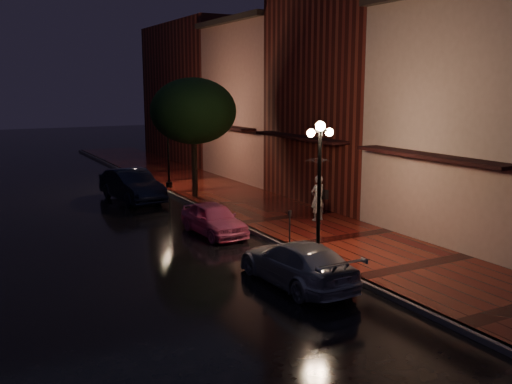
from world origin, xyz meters
TOP-DOWN VIEW (x-y plane):
  - ground at (0.00, 0.00)m, footprint 120.00×120.00m
  - sidewalk at (2.25, 0.00)m, footprint 4.50×60.00m
  - curb at (0.00, 0.00)m, footprint 0.25×60.00m
  - storefront_near at (7.00, -6.00)m, footprint 5.00×8.00m
  - storefront_mid at (7.00, 2.00)m, footprint 5.00×8.00m
  - storefront_far at (7.00, 10.00)m, footprint 5.00×8.00m
  - storefront_extra at (7.00, 20.00)m, footprint 5.00×12.00m
  - streetlamp_near at (0.35, -5.00)m, footprint 0.96×0.36m
  - streetlamp_far at (0.35, 9.00)m, footprint 0.96×0.36m
  - street_tree at (0.61, 5.99)m, footprint 4.16×4.16m
  - pink_car at (-1.39, -0.64)m, footprint 1.56×3.63m
  - navy_car at (-2.25, 7.09)m, footprint 2.16×4.88m
  - silver_car at (-1.62, -6.79)m, footprint 1.87×4.35m
  - woman_with_umbrella at (3.02, -1.11)m, footprint 1.08×1.10m
  - parking_meter at (0.15, -3.57)m, footprint 0.12×0.10m

SIDE VIEW (x-z plane):
  - ground at x=0.00m, z-range 0.00..0.00m
  - sidewalk at x=2.25m, z-range 0.00..0.15m
  - curb at x=0.00m, z-range 0.00..0.15m
  - pink_car at x=-1.39m, z-range 0.00..1.22m
  - silver_car at x=-1.62m, z-range 0.00..1.25m
  - navy_car at x=-2.25m, z-range 0.00..1.56m
  - parking_meter at x=0.15m, z-range 0.28..1.46m
  - woman_with_umbrella at x=3.02m, z-range 0.57..3.16m
  - streetlamp_near at x=0.35m, z-range 0.45..4.76m
  - streetlamp_far at x=0.35m, z-range 0.45..4.76m
  - street_tree at x=0.61m, z-range 1.34..7.14m
  - storefront_near at x=7.00m, z-range 0.00..8.50m
  - storefront_far at x=7.00m, z-range 0.00..9.00m
  - storefront_extra at x=7.00m, z-range 0.00..10.00m
  - storefront_mid at x=7.00m, z-range 0.00..11.00m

